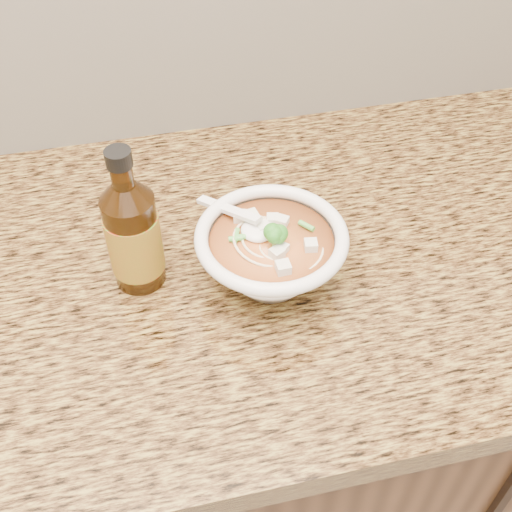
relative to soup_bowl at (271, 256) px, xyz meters
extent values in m
cube|color=black|center=(-0.24, 0.06, -0.52)|extent=(4.00, 0.65, 0.86)
cube|color=olive|center=(-0.24, 0.06, -0.07)|extent=(4.00, 0.68, 0.04)
cylinder|color=white|center=(0.00, 0.00, -0.04)|extent=(0.08, 0.08, 0.01)
torus|color=white|center=(0.00, 0.00, 0.03)|extent=(0.19, 0.19, 0.02)
torus|color=beige|center=(0.00, 0.01, 0.03)|extent=(0.07, 0.07, 0.00)
torus|color=beige|center=(0.00, -0.01, 0.03)|extent=(0.12, 0.12, 0.00)
torus|color=beige|center=(0.00, 0.00, 0.02)|extent=(0.08, 0.08, 0.00)
torus|color=beige|center=(-0.02, 0.01, 0.02)|extent=(0.11, 0.11, 0.00)
torus|color=beige|center=(0.01, 0.01, 0.02)|extent=(0.07, 0.07, 0.00)
torus|color=beige|center=(0.02, 0.01, 0.02)|extent=(0.08, 0.08, 0.00)
cube|color=silver|center=(0.02, 0.03, 0.03)|extent=(0.02, 0.02, 0.02)
cube|color=silver|center=(0.05, 0.03, 0.03)|extent=(0.02, 0.02, 0.01)
cube|color=silver|center=(0.02, -0.04, 0.03)|extent=(0.02, 0.02, 0.02)
cube|color=silver|center=(-0.02, -0.05, 0.03)|extent=(0.02, 0.02, 0.01)
cube|color=silver|center=(0.00, 0.03, 0.03)|extent=(0.02, 0.02, 0.01)
cube|color=silver|center=(-0.03, -0.01, 0.03)|extent=(0.02, 0.02, 0.02)
cube|color=silver|center=(-0.04, -0.04, 0.03)|extent=(0.01, 0.01, 0.01)
cube|color=silver|center=(-0.01, -0.04, 0.03)|extent=(0.02, 0.02, 0.02)
cube|color=silver|center=(0.01, 0.04, 0.03)|extent=(0.01, 0.01, 0.01)
ellipsoid|color=#196014|center=(0.01, -0.01, 0.05)|extent=(0.04, 0.04, 0.03)
cylinder|color=#53AF43|center=(0.05, -0.03, 0.03)|extent=(0.02, 0.01, 0.01)
cylinder|color=#53AF43|center=(-0.02, -0.05, 0.03)|extent=(0.01, 0.02, 0.01)
cylinder|color=#53AF43|center=(0.03, -0.02, 0.03)|extent=(0.01, 0.02, 0.01)
cylinder|color=#53AF43|center=(-0.03, -0.05, 0.03)|extent=(0.01, 0.02, 0.01)
ellipsoid|color=white|center=(-0.01, 0.02, 0.03)|extent=(0.04, 0.04, 0.02)
cube|color=white|center=(-0.04, 0.06, 0.04)|extent=(0.07, 0.09, 0.03)
cylinder|color=#3C2008|center=(-0.17, 0.04, 0.02)|extent=(0.07, 0.07, 0.14)
cylinder|color=#3C2008|center=(-0.17, 0.04, 0.13)|extent=(0.03, 0.03, 0.03)
cylinder|color=black|center=(-0.17, 0.04, 0.15)|extent=(0.03, 0.03, 0.02)
cylinder|color=red|center=(-0.17, 0.04, 0.02)|extent=(0.07, 0.07, 0.09)
camera|label=1|loc=(-0.15, -0.55, 0.59)|focal=45.00mm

